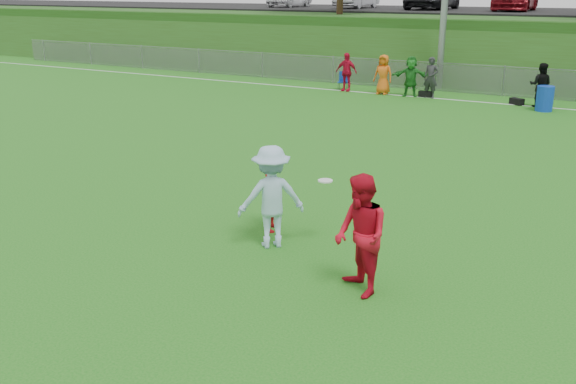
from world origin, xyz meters
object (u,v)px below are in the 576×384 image
Objects in this scene: player_red_left at (272,192)px; frisbee at (325,181)px; player_red_center at (361,236)px; recycling_bin at (545,99)px; player_blue at (271,197)px.

player_red_left is 1.30m from frisbee.
player_red_center is at bearing -48.64° from frisbee.
frisbee is 15.88m from recycling_bin.
player_blue reaches higher than player_red_left.
player_blue reaches higher than frisbee.
recycling_bin is at bearing -139.99° from player_blue.
recycling_bin is (0.21, 17.28, -0.47)m from player_red_center.
frisbee is at bearing -95.52° from recycling_bin.
player_red_center reaches higher than player_blue.
player_red_left is 15.86m from recycling_bin.
player_blue is (-2.12, 0.97, -0.01)m from player_red_center.
frisbee reaches higher than recycling_bin.
recycling_bin is at bearing 84.48° from frisbee.
player_blue is (0.40, -0.70, 0.17)m from player_red_left.
player_red_center is (2.52, -1.67, 0.18)m from player_red_left.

